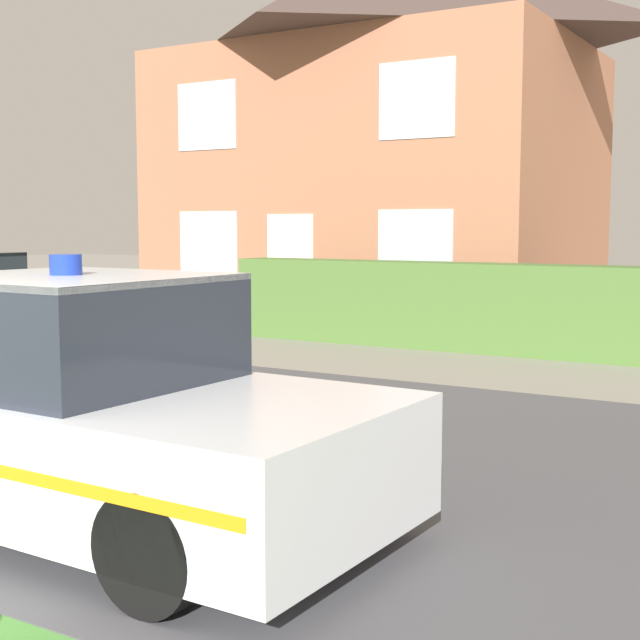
# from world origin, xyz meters

# --- Properties ---
(road_strip) EXTENTS (28.00, 6.91, 0.01)m
(road_strip) POSITION_xyz_m (0.00, 4.29, 0.01)
(road_strip) COLOR #4C4C51
(road_strip) RESTS_ON ground
(garden_hedge) EXTENTS (9.91, 0.76, 1.33)m
(garden_hedge) POSITION_xyz_m (0.14, 10.76, 0.66)
(garden_hedge) COLOR #4C7233
(garden_hedge) RESTS_ON ground
(police_car) EXTENTS (4.01, 1.92, 1.71)m
(police_car) POSITION_xyz_m (0.09, 2.05, 0.73)
(police_car) COLOR black
(police_car) RESTS_ON road_strip
(house_left) EXTENTS (8.53, 6.46, 7.76)m
(house_left) POSITION_xyz_m (-4.50, 15.09, 3.96)
(house_left) COLOR #A86B4C
(house_left) RESTS_ON ground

